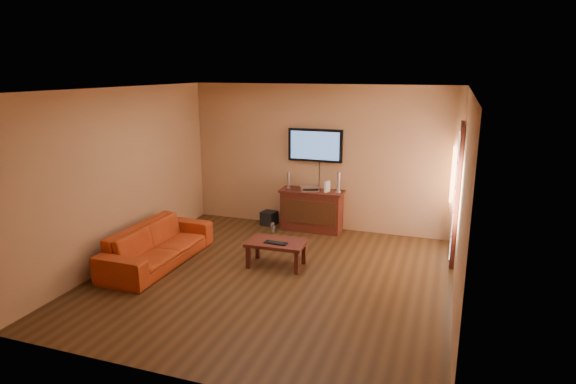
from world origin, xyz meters
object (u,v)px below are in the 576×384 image
at_px(av_receiver, 310,188).
at_px(speaker_right, 338,183).
at_px(television, 315,145).
at_px(keyboard, 276,243).
at_px(coffee_table, 276,245).
at_px(bottle, 273,228).
at_px(sofa, 157,238).
at_px(speaker_left, 288,181).
at_px(game_console, 327,187).
at_px(media_console, 312,210).
at_px(subwoofer, 269,218).

bearing_deg(av_receiver, speaker_right, -20.56).
bearing_deg(television, av_receiver, -100.32).
relative_size(av_receiver, keyboard, 0.93).
distance_m(television, coffee_table, 2.37).
bearing_deg(bottle, coffee_table, -66.94).
height_order(sofa, speaker_left, speaker_left).
distance_m(av_receiver, keyboard, 1.94).
relative_size(coffee_table, game_console, 4.48).
bearing_deg(television, speaker_left, -158.43).
bearing_deg(media_console, subwoofer, 177.54).
distance_m(av_receiver, bottle, 1.01).
relative_size(media_console, av_receiver, 3.55).
bearing_deg(television, speaker_right, -19.37).
distance_m(television, speaker_right, 0.83).
bearing_deg(subwoofer, game_console, 7.92).
xyz_separation_m(media_console, sofa, (-1.82, -2.32, 0.02)).
xyz_separation_m(av_receiver, bottle, (-0.59, -0.40, -0.71)).
bearing_deg(media_console, speaker_right, 1.37).
bearing_deg(speaker_right, coffee_table, -106.01).
height_order(coffee_table, speaker_left, speaker_left).
distance_m(media_console, television, 1.21).
relative_size(television, keyboard, 2.87).
bearing_deg(coffee_table, keyboard, -74.81).
bearing_deg(game_console, subwoofer, -164.02).
bearing_deg(keyboard, television, 89.84).
relative_size(speaker_right, av_receiver, 1.11).
bearing_deg(bottle, speaker_right, 20.61).
height_order(television, sofa, television).
xyz_separation_m(coffee_table, subwoofer, (-0.85, 1.86, -0.21)).
relative_size(sofa, keyboard, 5.78).
relative_size(television, bottle, 4.65).
bearing_deg(av_receiver, coffee_table, -112.56).
distance_m(television, keyboard, 2.41).
distance_m(television, av_receiver, 0.80).
xyz_separation_m(speaker_left, bottle, (-0.17, -0.42, -0.82)).
relative_size(sofa, speaker_right, 5.61).
bearing_deg(coffee_table, sofa, -164.59).
xyz_separation_m(speaker_right, subwoofer, (-1.37, 0.03, -0.81)).
relative_size(bottle, keyboard, 0.62).
bearing_deg(av_receiver, media_console, -9.09).
xyz_separation_m(subwoofer, keyboard, (0.87, -1.95, 0.28)).
xyz_separation_m(television, speaker_right, (0.50, -0.18, -0.64)).
distance_m(speaker_left, subwoofer, 0.89).
xyz_separation_m(television, av_receiver, (-0.04, -0.20, -0.78)).
bearing_deg(speaker_right, game_console, -170.02).
height_order(speaker_right, subwoofer, speaker_right).
xyz_separation_m(television, keyboard, (-0.01, -2.10, -1.18)).
bearing_deg(sofa, game_console, -42.15).
bearing_deg(keyboard, av_receiver, 90.90).
xyz_separation_m(sofa, av_receiver, (1.78, 2.31, 0.41)).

